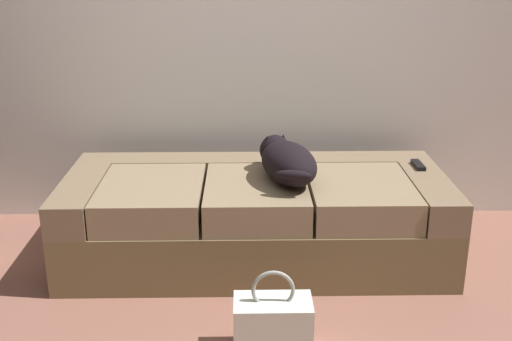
{
  "coord_description": "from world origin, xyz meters",
  "views": [
    {
      "loc": [
        -0.06,
        -1.94,
        1.58
      ],
      "look_at": [
        0.0,
        1.09,
        0.52
      ],
      "focal_mm": 44.23,
      "sensor_mm": 36.0,
      "label": 1
    }
  ],
  "objects_px": {
    "dog_dark": "(286,161)",
    "tv_remote": "(418,165)",
    "couch": "(256,217)",
    "handbag": "(273,325)"
  },
  "relations": [
    {
      "from": "handbag",
      "to": "tv_remote",
      "type": "bearing_deg",
      "value": 50.16
    },
    {
      "from": "tv_remote",
      "to": "handbag",
      "type": "xyz_separation_m",
      "value": [
        -0.83,
        -1.0,
        -0.35
      ]
    },
    {
      "from": "couch",
      "to": "dog_dark",
      "type": "xyz_separation_m",
      "value": [
        0.15,
        -0.05,
        0.34
      ]
    },
    {
      "from": "tv_remote",
      "to": "handbag",
      "type": "relative_size",
      "value": 0.4
    },
    {
      "from": "handbag",
      "to": "dog_dark",
      "type": "bearing_deg",
      "value": 82.97
    },
    {
      "from": "couch",
      "to": "dog_dark",
      "type": "distance_m",
      "value": 0.37
    },
    {
      "from": "dog_dark",
      "to": "handbag",
      "type": "distance_m",
      "value": 0.93
    },
    {
      "from": "dog_dark",
      "to": "tv_remote",
      "type": "relative_size",
      "value": 3.84
    },
    {
      "from": "dog_dark",
      "to": "tv_remote",
      "type": "distance_m",
      "value": 0.76
    },
    {
      "from": "couch",
      "to": "tv_remote",
      "type": "bearing_deg",
      "value": 8.62
    }
  ]
}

